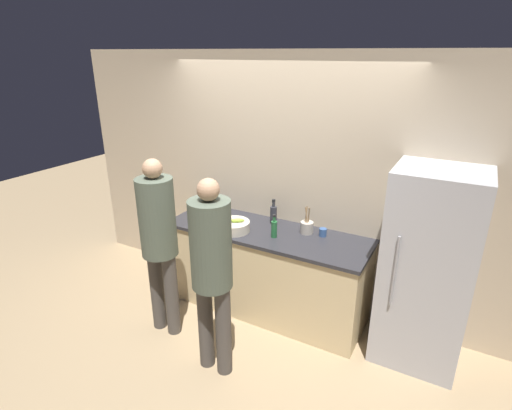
{
  "coord_description": "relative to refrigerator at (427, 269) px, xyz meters",
  "views": [
    {
      "loc": [
        1.66,
        -2.83,
        2.57
      ],
      "look_at": [
        0.0,
        0.16,
        1.26
      ],
      "focal_mm": 28.0,
      "sensor_mm": 36.0,
      "label": 1
    }
  ],
  "objects": [
    {
      "name": "counter",
      "position": [
        -1.5,
        -0.02,
        -0.42
      ],
      "size": [
        2.07,
        0.73,
        0.91
      ],
      "color": "beige",
      "rests_on": "ground_plane"
    },
    {
      "name": "wall_back",
      "position": [
        -1.5,
        0.33,
        0.43
      ],
      "size": [
        5.2,
        0.06,
        2.6
      ],
      "color": "#C6B293",
      "rests_on": "ground_plane"
    },
    {
      "name": "cup_blue",
      "position": [
        -0.97,
        0.12,
        0.07
      ],
      "size": [
        0.07,
        0.07,
        0.08
      ],
      "color": "#335184",
      "rests_on": "counter"
    },
    {
      "name": "fruit_bowl",
      "position": [
        -1.78,
        -0.2,
        0.09
      ],
      "size": [
        0.32,
        0.32,
        0.14
      ],
      "color": "beige",
      "rests_on": "counter"
    },
    {
      "name": "bottle_green",
      "position": [
        -1.37,
        -0.13,
        0.13
      ],
      "size": [
        0.06,
        0.06,
        0.23
      ],
      "color": "#236033",
      "rests_on": "counter"
    },
    {
      "name": "ground_plane",
      "position": [
        -1.5,
        -0.42,
        -0.87
      ],
      "size": [
        14.0,
        14.0,
        0.0
      ],
      "primitive_type": "plane",
      "color": "#9E8460"
    },
    {
      "name": "bottle_dark",
      "position": [
        -1.53,
        0.17,
        0.14
      ],
      "size": [
        0.07,
        0.07,
        0.26
      ],
      "color": "#333338",
      "rests_on": "counter"
    },
    {
      "name": "person_left",
      "position": [
        -2.19,
        -0.82,
        0.15
      ],
      "size": [
        0.33,
        0.33,
        1.73
      ],
      "color": "#4C4742",
      "rests_on": "ground_plane"
    },
    {
      "name": "utensil_crock",
      "position": [
        -1.13,
        0.11,
        0.1
      ],
      "size": [
        0.13,
        0.13,
        0.27
      ],
      "color": "#ADA393",
      "rests_on": "counter"
    },
    {
      "name": "person_center",
      "position": [
        -1.48,
        -1.01,
        0.14
      ],
      "size": [
        0.33,
        0.33,
        1.72
      ],
      "color": "#4C4742",
      "rests_on": "ground_plane"
    },
    {
      "name": "refrigerator",
      "position": [
        0.0,
        0.0,
        0.0
      ],
      "size": [
        0.7,
        0.65,
        1.74
      ],
      "color": "#B7B7BC",
      "rests_on": "ground_plane"
    }
  ]
}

